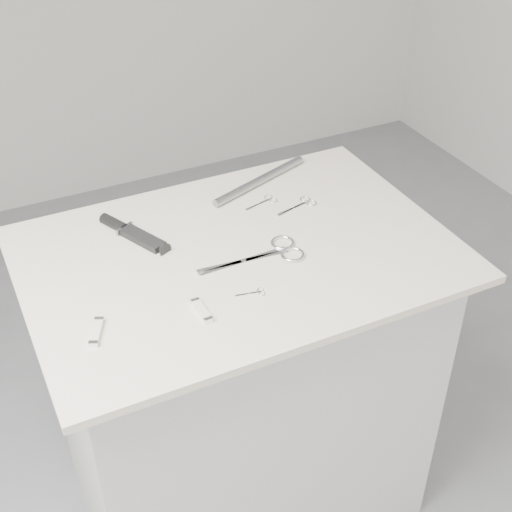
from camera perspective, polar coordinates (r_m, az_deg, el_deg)
name	(u,v)px	position (r m, az deg, el deg)	size (l,w,h in m)	color
ground	(243,493)	(2.33, -1.07, -18.42)	(4.00, 4.00, 0.01)	gray
plinth	(241,391)	(1.98, -1.21, -10.72)	(0.90, 0.60, 0.90)	beige
display_board	(239,254)	(1.68, -1.41, 0.14)	(1.00, 0.70, 0.02)	beige
large_shears	(272,253)	(1.66, 1.29, 0.24)	(0.25, 0.11, 0.01)	silver
embroidery_scissors_a	(302,204)	(1.84, 3.67, 4.15)	(0.12, 0.06, 0.00)	silver
embroidery_scissors_b	(265,202)	(1.85, 0.70, 4.38)	(0.10, 0.05, 0.00)	silver
tiny_scissors	(254,293)	(1.54, -0.14, -2.97)	(0.07, 0.03, 0.00)	silver
sheathed_knife	(129,232)	(1.75, -10.09, 1.92)	(0.11, 0.20, 0.03)	black
pocket_knife_a	(97,332)	(1.48, -12.64, -5.96)	(0.05, 0.08, 0.01)	silver
pocket_knife_b	(202,311)	(1.50, -4.37, -4.40)	(0.02, 0.08, 0.01)	silver
metal_rail	(260,181)	(1.93, 0.29, 6.06)	(0.02, 0.02, 0.33)	gray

